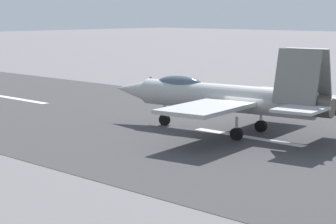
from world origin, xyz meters
The scene contains 5 objects.
ground_plane centered at (0.00, 0.00, 0.00)m, with size 400.00×400.00×0.00m, color slate.
runway_strip centered at (-0.02, 0.00, 0.01)m, with size 240.00×26.00×0.02m.
fighter_jet centered at (1.75, -0.17, 2.34)m, with size 16.62×13.86×5.53m.
crew_person centered at (19.43, -11.15, 0.80)m, with size 0.29×0.70×1.59m.
marker_cone_mid centered at (9.90, -12.56, 0.28)m, with size 0.44×0.44×0.55m, color orange.
Camera 1 is at (-22.39, 30.82, 7.57)m, focal length 67.14 mm.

